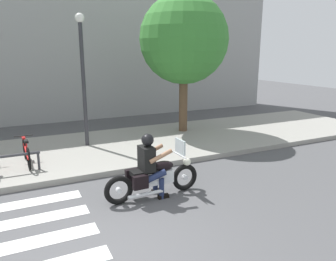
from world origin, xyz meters
TOP-DOWN VIEW (x-y plane):
  - ground_plane at (0.00, 0.00)m, footprint 48.00×48.00m
  - sidewalk at (0.00, 5.31)m, footprint 24.00×4.40m
  - crosswalk_stripe_3 at (-1.22, 0.80)m, footprint 2.80×0.40m
  - crosswalk_stripe_4 at (-1.22, 1.60)m, footprint 2.80×0.40m
  - crosswalk_stripe_5 at (-1.22, 2.40)m, footprint 2.80×0.40m
  - motorcycle at (1.61, 1.55)m, footprint 2.19×0.62m
  - rider at (1.53, 1.55)m, footprint 0.63×0.54m
  - bicycle_3 at (-0.77, 4.56)m, footprint 0.48×1.60m
  - street_lamp at (1.07, 5.71)m, footprint 0.28×0.28m
  - tree_near_rack at (4.77, 6.11)m, footprint 3.19×3.19m
  - building_backdrop at (0.00, 11.01)m, footprint 24.00×1.20m

SIDE VIEW (x-z plane):
  - ground_plane at x=0.00m, z-range 0.00..0.00m
  - crosswalk_stripe_3 at x=-1.22m, z-range 0.00..0.01m
  - crosswalk_stripe_4 at x=-1.22m, z-range 0.00..0.01m
  - crosswalk_stripe_5 at x=-1.22m, z-range 0.00..0.01m
  - sidewalk at x=0.00m, z-range 0.00..0.15m
  - motorcycle at x=1.61m, z-range -0.15..1.06m
  - bicycle_3 at x=-0.77m, z-range 0.12..0.84m
  - rider at x=1.53m, z-range 0.10..1.53m
  - street_lamp at x=1.07m, z-range 0.45..4.64m
  - tree_near_rack at x=4.77m, z-range 0.94..6.04m
  - building_backdrop at x=0.00m, z-range 0.00..8.16m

